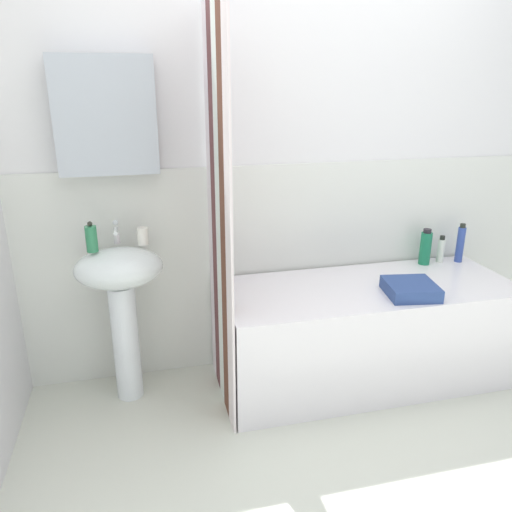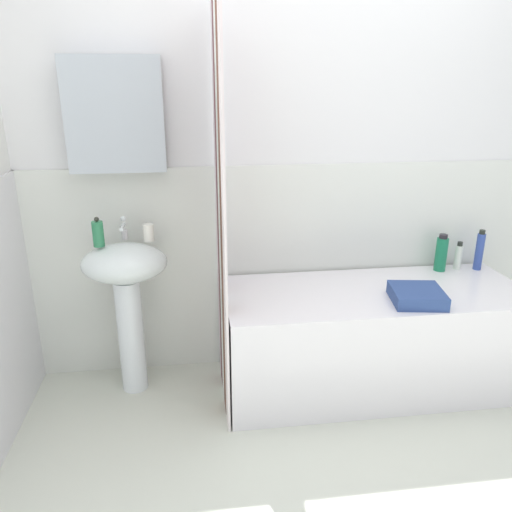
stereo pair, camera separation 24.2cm
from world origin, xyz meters
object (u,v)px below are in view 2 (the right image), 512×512
sink (127,285)px  soap_dispenser (98,233)px  conditioner_bottle (458,256)px  lotion_bottle (441,253)px  bathtub (372,338)px  toothbrush_cup (149,233)px  towel_folded (417,296)px  body_wash_bottle (479,251)px

sink → soap_dispenser: 0.31m
soap_dispenser → conditioner_bottle: 2.05m
sink → lotion_bottle: sink is taller
bathtub → lotion_bottle: 0.67m
sink → toothbrush_cup: size_ratio=9.51×
towel_folded → lotion_bottle: bearing=51.1°
body_wash_bottle → conditioner_bottle: bearing=167.9°
bathtub → soap_dispenser: bearing=175.0°
bathtub → conditioner_bottle: bearing=23.0°
body_wash_bottle → lotion_bottle: size_ratio=1.09×
soap_dispenser → lotion_bottle: 1.93m
body_wash_bottle → lotion_bottle: 0.23m
soap_dispenser → body_wash_bottle: size_ratio=0.63×
sink → towel_folded: size_ratio=3.32×
conditioner_bottle → bathtub: bearing=-157.0°
lotion_bottle → towel_folded: (-0.33, -0.41, -0.07)m
body_wash_bottle → bathtub: bearing=-162.1°
soap_dispenser → lotion_bottle: size_ratio=0.69×
body_wash_bottle → lotion_bottle: (-0.23, 0.01, -0.01)m
bathtub → lotion_bottle: (0.48, 0.24, 0.39)m
toothbrush_cup → towel_folded: 1.42m
toothbrush_cup → conditioner_bottle: bearing=2.2°
soap_dispenser → lotion_bottle: bearing=3.5°
lotion_bottle → towel_folded: bearing=-128.9°
toothbrush_cup → lotion_bottle: toothbrush_cup is taller
sink → soap_dispenser: soap_dispenser is taller
bathtub → towel_folded: towel_folded is taller
toothbrush_cup → body_wash_bottle: (1.90, 0.04, -0.20)m
toothbrush_cup → conditioner_bottle: 1.81m
soap_dispenser → toothbrush_cup: soap_dispenser is taller
bathtub → conditioner_bottle: (0.60, 0.25, 0.37)m
towel_folded → sink: bearing=168.4°
bathtub → lotion_bottle: size_ratio=7.30×
toothbrush_cup → towel_folded: (1.34, -0.35, -0.28)m
sink → soap_dispenser: size_ratio=5.53×
soap_dispenser → bathtub: soap_dispenser is taller
sink → bathtub: size_ratio=0.52×
body_wash_bottle → conditioner_bottle: 0.12m
lotion_bottle → conditioner_bottle: bearing=5.6°
sink → soap_dispenser: bearing=-175.5°
sink → toothbrush_cup: 0.30m
toothbrush_cup → body_wash_bottle: bearing=1.3°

